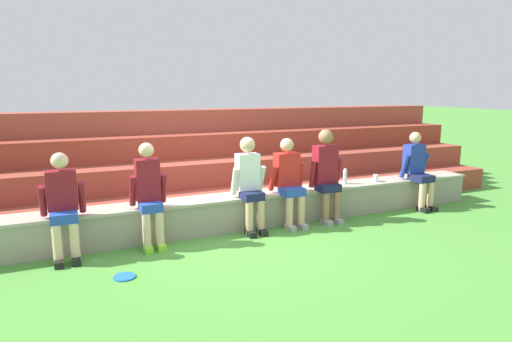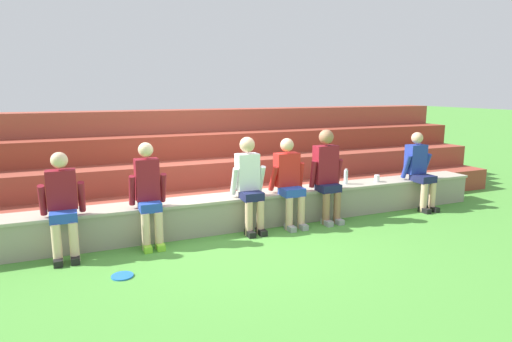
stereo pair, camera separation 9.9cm
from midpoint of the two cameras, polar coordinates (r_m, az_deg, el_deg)
The scene contains 12 objects.
ground_plane at distance 6.41m, azimuth -2.64°, elevation -8.12°, with size 80.00×80.00×0.00m, color #4C9338.
stone_seating_wall at distance 6.54m, azimuth -3.40°, elevation -5.29°, with size 9.21×0.52×0.50m.
brick_bleachers at distance 8.19m, azimuth -7.85°, elevation 0.45°, with size 11.75×2.38×1.67m.
person_far_left at distance 5.80m, azimuth -23.50°, elevation -3.86°, with size 0.52×0.53×1.31m.
person_left_of_center at distance 5.90m, azimuth -13.40°, elevation -2.74°, with size 0.48×0.50×1.38m.
person_center at distance 6.32m, azimuth -0.42°, elevation -1.37°, with size 0.50×0.54×1.38m.
person_right_of_center at distance 6.61m, azimuth 4.79°, elevation -1.14°, with size 0.55×0.55×1.33m.
person_far_right at distance 6.88m, azimuth 9.67°, elevation -0.19°, with size 0.54×0.48×1.45m.
person_rightmost_edge at distance 8.09m, azimuth 20.92°, elevation 0.27°, with size 0.52×0.59×1.33m.
water_bottle_mid_left at distance 7.44m, azimuth 12.03°, elevation -0.74°, with size 0.07×0.07×0.26m.
plastic_cup_middle at distance 7.75m, azimuth 15.87°, elevation -0.93°, with size 0.09×0.09×0.12m, color white.
frisbee at distance 5.20m, azimuth -16.53°, elevation -13.02°, with size 0.24×0.24×0.02m, color blue.
Camera 2 is at (-2.08, -5.70, 2.05)m, focal length 30.62 mm.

